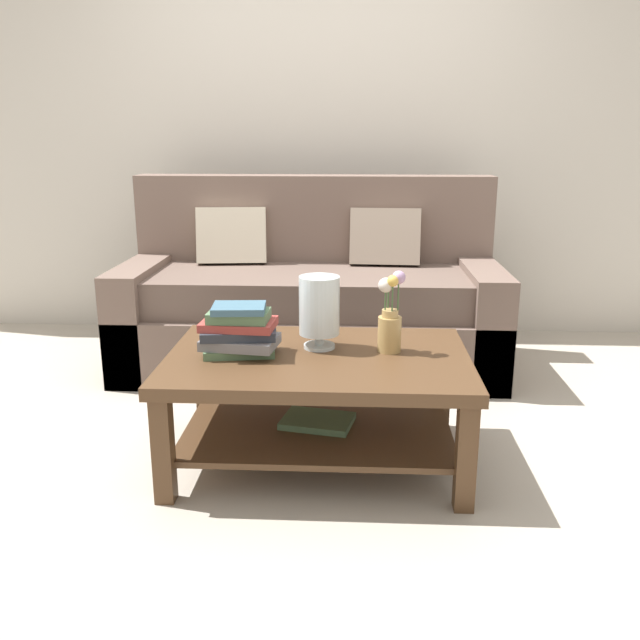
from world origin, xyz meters
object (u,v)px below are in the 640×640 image
Objects in this scene: glass_hurricane_vase at (319,308)px; flower_pitcher at (390,319)px; book_stack_main at (239,331)px; couch at (311,302)px; coffee_table at (318,384)px.

glass_hurricane_vase is 0.28m from flower_pitcher.
couch is at bearing 80.87° from book_stack_main.
coffee_table is at bearing -84.98° from couch.
glass_hurricane_vase is at bearing 17.92° from book_stack_main.
couch is 1.27m from book_stack_main.
book_stack_main is at bearing -178.17° from coffee_table.
glass_hurricane_vase is at bearing 173.30° from flower_pitcher.
couch is at bearing 95.02° from coffee_table.
flower_pitcher reaches higher than glass_hurricane_vase.
book_stack_main is (-0.20, -1.24, 0.19)m from couch.
book_stack_main is at bearing -162.08° from glass_hurricane_vase.
couch is 1.17m from glass_hurricane_vase.
book_stack_main is 0.94× the size of flower_pitcher.
glass_hurricane_vase reaches higher than coffee_table.
book_stack_main reaches higher than coffee_table.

